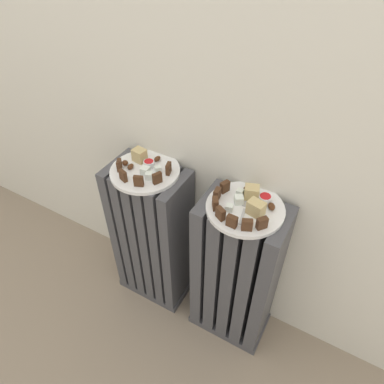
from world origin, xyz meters
name	(u,v)px	position (x,y,z in m)	size (l,w,h in m)	color
ground_plane	(155,359)	(0.00, 0.00, 0.00)	(6.00, 6.00, 0.00)	gray
radiator_left	(153,237)	(-0.17, 0.28, 0.31)	(0.28, 0.18, 0.63)	#47474C
radiator_right	(236,275)	(0.17, 0.28, 0.31)	(0.28, 0.18, 0.63)	#47474C
plate_left	(145,171)	(-0.17, 0.28, 0.63)	(0.23, 0.23, 0.01)	white
plate_right	(245,208)	(0.17, 0.28, 0.63)	(0.23, 0.23, 0.01)	white
dark_cake_slice_left_0	(119,165)	(-0.24, 0.24, 0.66)	(0.03, 0.01, 0.04)	#472B19
dark_cake_slice_left_1	(123,176)	(-0.20, 0.20, 0.66)	(0.03, 0.01, 0.04)	#472B19
dark_cake_slice_left_2	(139,181)	(-0.14, 0.21, 0.66)	(0.03, 0.01, 0.04)	#472B19
dark_cake_slice_left_3	(157,178)	(-0.10, 0.25, 0.66)	(0.03, 0.01, 0.04)	#472B19
dark_cake_slice_left_4	(169,169)	(-0.10, 0.30, 0.66)	(0.03, 0.01, 0.04)	#472B19
marble_cake_slice_left_0	(139,155)	(-0.22, 0.31, 0.66)	(0.04, 0.04, 0.04)	tan
turkish_delight_left_0	(149,176)	(-0.14, 0.25, 0.65)	(0.02, 0.02, 0.02)	white
turkish_delight_left_1	(145,171)	(-0.16, 0.26, 0.65)	(0.03, 0.03, 0.03)	white
turkish_delight_left_2	(158,169)	(-0.13, 0.29, 0.65)	(0.02, 0.02, 0.02)	white
medjool_date_left_0	(130,167)	(-0.22, 0.26, 0.65)	(0.03, 0.02, 0.02)	#4C2814
medjool_date_left_1	(157,159)	(-0.17, 0.34, 0.65)	(0.03, 0.02, 0.02)	#4C2814
medjool_date_left_2	(125,163)	(-0.25, 0.27, 0.65)	(0.02, 0.02, 0.02)	#4C2814
jam_bowl_left	(149,163)	(-0.17, 0.30, 0.65)	(0.04, 0.04, 0.02)	white
dark_cake_slice_right_0	(225,187)	(0.09, 0.31, 0.66)	(0.03, 0.02, 0.04)	#472B19
dark_cake_slice_right_1	(217,194)	(0.09, 0.27, 0.66)	(0.03, 0.02, 0.04)	#472B19
dark_cake_slice_right_2	(215,204)	(0.10, 0.23, 0.66)	(0.03, 0.02, 0.04)	#472B19
dark_cake_slice_right_3	(220,213)	(0.13, 0.20, 0.66)	(0.03, 0.02, 0.04)	#472B19
dark_cake_slice_right_4	(232,221)	(0.17, 0.19, 0.66)	(0.03, 0.02, 0.04)	#472B19
dark_cake_slice_right_5	(247,225)	(0.21, 0.20, 0.66)	(0.03, 0.02, 0.04)	#472B19
dark_cake_slice_right_6	(262,223)	(0.24, 0.23, 0.66)	(0.03, 0.02, 0.04)	#472B19
marble_cake_slice_right_0	(256,208)	(0.21, 0.27, 0.66)	(0.05, 0.03, 0.04)	tan
marble_cake_slice_right_1	(252,192)	(0.17, 0.32, 0.66)	(0.04, 0.04, 0.04)	tan
turkish_delight_right_0	(229,208)	(0.14, 0.24, 0.65)	(0.02, 0.02, 0.02)	white
turkish_delight_right_1	(239,200)	(0.15, 0.29, 0.65)	(0.02, 0.02, 0.02)	white
turkish_delight_right_2	(240,192)	(0.14, 0.32, 0.65)	(0.02, 0.02, 0.02)	white
medjool_date_right_0	(247,188)	(0.15, 0.35, 0.65)	(0.02, 0.01, 0.01)	#4C2814
medjool_date_right_1	(272,206)	(0.24, 0.31, 0.65)	(0.03, 0.02, 0.02)	#4C2814
jam_bowl_right	(265,199)	(0.22, 0.33, 0.65)	(0.04, 0.04, 0.02)	white
fork	(244,210)	(0.18, 0.26, 0.64)	(0.03, 0.10, 0.00)	#B7B7BC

